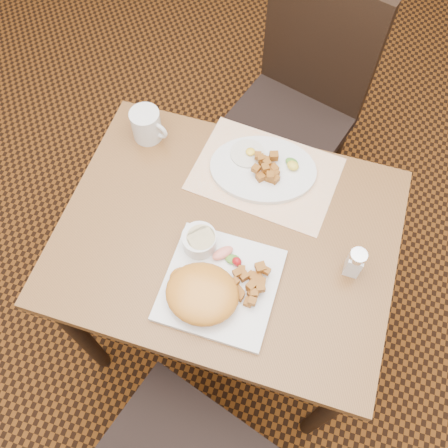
% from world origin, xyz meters
% --- Properties ---
extents(ground, '(8.00, 8.00, 0.00)m').
position_xyz_m(ground, '(0.00, 0.00, 0.00)').
color(ground, black).
rests_on(ground, ground).
extents(table, '(0.90, 0.70, 0.75)m').
position_xyz_m(table, '(0.00, 0.00, 0.64)').
color(table, brown).
rests_on(table, ground).
extents(chair_far, '(0.52, 0.53, 0.97)m').
position_xyz_m(chair_far, '(0.05, 0.71, 0.54)').
color(chair_far, black).
rests_on(chair_far, ground).
extents(placemat, '(0.43, 0.32, 0.00)m').
position_xyz_m(placemat, '(0.05, 0.22, 0.75)').
color(placemat, white).
rests_on(placemat, table).
extents(plate_square, '(0.28, 0.28, 0.02)m').
position_xyz_m(plate_square, '(0.03, -0.15, 0.76)').
color(plate_square, silver).
rests_on(plate_square, table).
extents(plate_oval, '(0.34, 0.28, 0.02)m').
position_xyz_m(plate_oval, '(0.04, 0.22, 0.76)').
color(plate_oval, silver).
rests_on(plate_oval, placemat).
extents(hollandaise_mound, '(0.19, 0.16, 0.07)m').
position_xyz_m(hollandaise_mound, '(-0.00, -0.20, 0.80)').
color(hollandaise_mound, orange).
rests_on(hollandaise_mound, plate_square).
extents(ramekin, '(0.09, 0.09, 0.05)m').
position_xyz_m(ramekin, '(-0.06, -0.06, 0.79)').
color(ramekin, silver).
rests_on(ramekin, plate_square).
extents(garnish_sq, '(0.09, 0.06, 0.03)m').
position_xyz_m(garnish_sq, '(0.03, -0.07, 0.78)').
color(garnish_sq, '#387223').
rests_on(garnish_sq, plate_square).
extents(fried_egg, '(0.10, 0.10, 0.02)m').
position_xyz_m(fried_egg, '(-0.02, 0.26, 0.77)').
color(fried_egg, white).
rests_on(fried_egg, plate_oval).
extents(garnish_ov, '(0.05, 0.05, 0.02)m').
position_xyz_m(garnish_ov, '(0.12, 0.25, 0.78)').
color(garnish_ov, '#387223').
rests_on(garnish_ov, plate_oval).
extents(salt_shaker, '(0.04, 0.04, 0.10)m').
position_xyz_m(salt_shaker, '(0.34, -0.01, 0.80)').
color(salt_shaker, white).
rests_on(salt_shaker, table).
extents(coffee_mug, '(0.12, 0.09, 0.10)m').
position_xyz_m(coffee_mug, '(-0.32, 0.25, 0.80)').
color(coffee_mug, silver).
rests_on(coffee_mug, table).
extents(home_fries_sq, '(0.10, 0.12, 0.04)m').
position_xyz_m(home_fries_sq, '(0.10, -0.13, 0.78)').
color(home_fries_sq, '#A9621B').
rests_on(home_fries_sq, plate_square).
extents(home_fries_ov, '(0.09, 0.10, 0.04)m').
position_xyz_m(home_fries_ov, '(0.05, 0.21, 0.78)').
color(home_fries_ov, '#A9621B').
rests_on(home_fries_ov, plate_oval).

